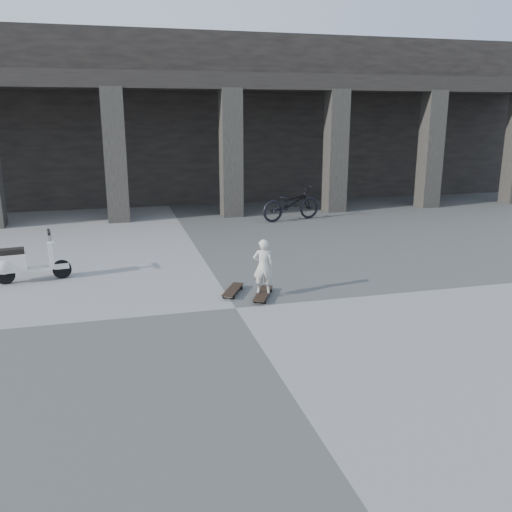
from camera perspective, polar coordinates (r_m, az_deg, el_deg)
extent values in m
plane|color=#484846|center=(9.33, -2.17, -5.50)|extent=(90.00, 90.00, 0.00)
cube|color=black|center=(22.63, -10.29, 13.95)|extent=(28.00, 6.00, 6.00)
cube|color=black|center=(18.27, -9.25, 17.63)|extent=(28.00, 2.80, 0.50)
cube|color=#2A2823|center=(17.09, -14.62, 10.17)|extent=(0.65, 0.65, 4.00)
cube|color=#2A2823|center=(17.48, -2.64, 10.71)|extent=(0.65, 0.65, 4.00)
cube|color=#2A2823|center=(18.56, 8.39, 10.81)|extent=(0.65, 0.65, 4.00)
cube|color=#2A2823|center=(20.23, 17.91, 10.58)|extent=(0.65, 0.65, 4.00)
cube|color=black|center=(9.82, 0.75, -3.93)|extent=(0.58, 0.91, 0.02)
cube|color=#B2B2B7|center=(10.13, 1.07, -3.57)|extent=(0.19, 0.13, 0.03)
cube|color=#B2B2B7|center=(9.54, 0.40, -4.75)|extent=(0.19, 0.13, 0.03)
cylinder|color=black|center=(10.15, 0.54, -3.59)|extent=(0.05, 0.07, 0.07)
cylinder|color=black|center=(10.12, 1.59, -3.65)|extent=(0.05, 0.07, 0.07)
cylinder|color=black|center=(9.56, -0.16, -4.76)|extent=(0.05, 0.07, 0.07)
cylinder|color=black|center=(9.53, 0.96, -4.84)|extent=(0.05, 0.07, 0.07)
cube|color=black|center=(10.02, -2.45, -3.53)|extent=(0.56, 0.82, 0.02)
cube|color=#B2B2B7|center=(10.29, -2.03, -3.26)|extent=(0.19, 0.13, 0.03)
cube|color=#B2B2B7|center=(9.77, -2.89, -4.27)|extent=(0.19, 0.13, 0.03)
cylinder|color=black|center=(10.32, -2.52, -3.28)|extent=(0.06, 0.08, 0.07)
cylinder|color=black|center=(10.27, -1.54, -3.36)|extent=(0.06, 0.08, 0.07)
cylinder|color=black|center=(9.80, -3.41, -4.29)|extent=(0.06, 0.08, 0.07)
cylinder|color=black|center=(9.75, -2.37, -4.37)|extent=(0.06, 0.08, 0.07)
imported|color=beige|center=(9.67, 0.76, -1.09)|extent=(0.41, 0.32, 0.99)
cylinder|color=black|center=(11.63, -19.74, -1.31)|extent=(0.38, 0.14, 0.37)
cylinder|color=black|center=(11.65, -24.90, -1.81)|extent=(0.38, 0.14, 0.37)
cube|color=silver|center=(11.61, -22.21, -1.28)|extent=(0.58, 0.31, 0.06)
cube|color=silver|center=(11.58, -24.25, -0.64)|extent=(0.54, 0.36, 0.35)
sphere|color=silver|center=(11.59, -25.01, -0.84)|extent=(0.39, 0.39, 0.39)
cube|color=black|center=(11.52, -24.37, 0.47)|extent=(0.49, 0.30, 0.09)
cube|color=silver|center=(11.54, -20.79, 0.14)|extent=(0.13, 0.32, 0.54)
cube|color=silver|center=(11.61, -19.77, -0.96)|extent=(0.29, 0.16, 0.11)
cylinder|color=#B2B2B7|center=(11.47, -20.94, 1.79)|extent=(0.09, 0.09, 0.28)
cylinder|color=black|center=(11.44, -21.00, 2.38)|extent=(0.11, 0.46, 0.06)
sphere|color=white|center=(11.49, -20.62, 1.28)|extent=(0.11, 0.11, 0.11)
imported|color=black|center=(16.93, 3.72, 5.56)|extent=(2.13, 1.17, 1.06)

